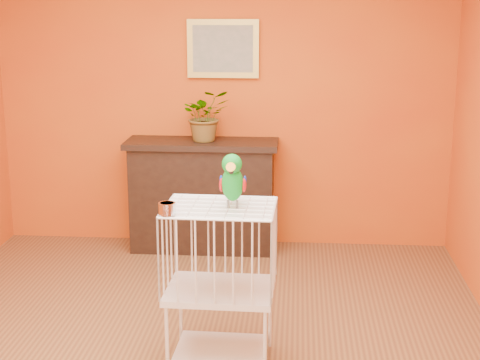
{
  "coord_description": "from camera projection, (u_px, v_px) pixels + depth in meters",
  "views": [
    {
      "loc": [
        0.65,
        -4.16,
        2.18
      ],
      "look_at": [
        0.33,
        -0.1,
        1.17
      ],
      "focal_mm": 55.0,
      "sensor_mm": 36.0,
      "label": 1
    }
  ],
  "objects": [
    {
      "name": "ground",
      "position": [
        189.0,
        355.0,
        4.6
      ],
      "size": [
        4.5,
        4.5,
        0.0
      ],
      "primitive_type": "plane",
      "color": "brown",
      "rests_on": "ground"
    },
    {
      "name": "room_shell",
      "position": [
        184.0,
        104.0,
        4.22
      ],
      "size": [
        4.5,
        4.5,
        4.5
      ],
      "color": "#C55612",
      "rests_on": "ground"
    },
    {
      "name": "console_cabinet",
      "position": [
        202.0,
        195.0,
        6.45
      ],
      "size": [
        1.32,
        0.47,
        0.98
      ],
      "color": "black",
      "rests_on": "ground"
    },
    {
      "name": "potted_plant",
      "position": [
        205.0,
        122.0,
        6.25
      ],
      "size": [
        0.52,
        0.55,
        0.35
      ],
      "primitive_type": "imported",
      "rotation": [
        0.0,
        0.0,
        0.34
      ],
      "color": "#26722D",
      "rests_on": "console_cabinet"
    },
    {
      "name": "framed_picture",
      "position": [
        223.0,
        49.0,
        6.32
      ],
      "size": [
        0.62,
        0.04,
        0.5
      ],
      "color": "gold",
      "rests_on": "room_shell"
    },
    {
      "name": "birdcage",
      "position": [
        220.0,
        283.0,
        4.41
      ],
      "size": [
        0.65,
        0.51,
        0.99
      ],
      "rotation": [
        0.0,
        0.0,
        -0.02
      ],
      "color": "silver",
      "rests_on": "ground"
    },
    {
      "name": "feed_cup",
      "position": [
        167.0,
        209.0,
        4.12
      ],
      "size": [
        0.1,
        0.1,
        0.07
      ],
      "primitive_type": "cylinder",
      "color": "silver",
      "rests_on": "birdcage"
    },
    {
      "name": "parrot",
      "position": [
        232.0,
        180.0,
        4.23
      ],
      "size": [
        0.16,
        0.29,
        0.33
      ],
      "rotation": [
        0.0,
        0.0,
        0.0
      ],
      "color": "#59544C",
      "rests_on": "birdcage"
    }
  ]
}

